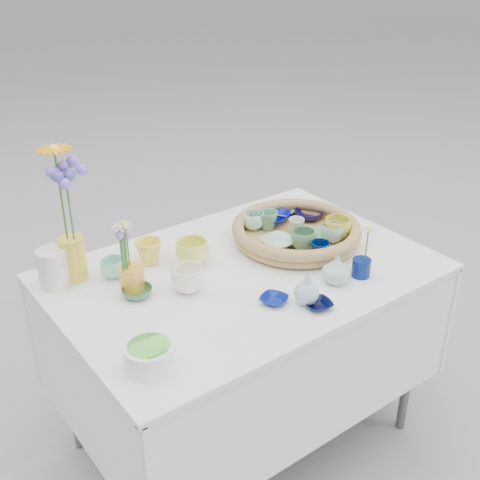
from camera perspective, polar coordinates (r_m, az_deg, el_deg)
ground at (r=2.51m, az=0.29°, el=-18.04°), size 80.00×80.00×0.00m
display_table at (r=2.51m, az=0.29°, el=-18.04°), size 1.26×0.86×0.77m
wicker_tray at (r=2.21m, az=5.35°, el=0.76°), size 0.47×0.47×0.08m
tray_ceramic_0 at (r=2.33m, az=2.86°, el=2.17°), size 0.19×0.19×0.04m
tray_ceramic_1 at (r=2.36m, az=6.53°, el=2.42°), size 0.14×0.14×0.04m
tray_ceramic_2 at (r=2.22m, az=9.21°, el=1.09°), size 0.12×0.12×0.08m
tray_ceramic_3 at (r=2.19m, az=6.73°, el=0.22°), size 0.15×0.15×0.03m
tray_ceramic_4 at (r=2.13m, az=6.01°, el=0.02°), size 0.11×0.11×0.07m
tray_ceramic_5 at (r=2.15m, az=3.65°, el=-0.23°), size 0.12×0.12×0.03m
tray_ceramic_6 at (r=2.26m, az=1.28°, el=1.85°), size 0.11×0.11×0.07m
tray_ceramic_7 at (r=2.24m, az=5.36°, el=1.36°), size 0.08×0.08×0.06m
tray_ceramic_8 at (r=2.38m, az=4.04°, el=2.56°), size 0.10×0.10×0.02m
tray_ceramic_9 at (r=2.08m, az=7.60°, el=-0.96°), size 0.08×0.08×0.06m
tray_ceramic_10 at (r=2.10m, az=2.54°, el=-0.99°), size 0.11×0.11×0.02m
tray_ceramic_11 at (r=2.19m, az=8.73°, el=0.66°), size 0.10×0.10×0.07m
tray_ceramic_12 at (r=2.26m, az=2.65°, el=1.89°), size 0.09×0.09×0.07m
loose_ceramic_0 at (r=2.08m, az=-8.63°, el=-1.14°), size 0.10×0.10×0.09m
loose_ceramic_1 at (r=2.06m, az=-4.56°, el=-1.20°), size 0.13×0.13×0.09m
loose_ceramic_2 at (r=1.92m, az=-9.74°, el=-4.90°), size 0.12×0.12×0.03m
loose_ceramic_3 at (r=1.91m, az=-4.98°, el=-3.71°), size 0.11×0.11×0.08m
loose_ceramic_4 at (r=1.87m, az=3.24°, el=-5.68°), size 0.11×0.11×0.02m
loose_ceramic_5 at (r=2.03m, az=-11.96°, el=-2.61°), size 0.10×0.10×0.06m
loose_ceramic_6 at (r=1.86m, az=7.42°, el=-6.09°), size 0.10×0.10×0.02m
fluted_bowl at (r=1.62m, az=-8.57°, el=-10.85°), size 0.14×0.14×0.07m
bud_vase_paleblue at (r=1.84m, az=6.36°, el=-4.48°), size 0.08×0.08×0.12m
bud_vase_seafoam at (r=1.97m, az=9.14°, el=-2.75°), size 0.12×0.12×0.10m
bud_vase_cobalt at (r=2.03m, az=11.42°, el=-2.58°), size 0.07×0.07×0.06m
single_daisy at (r=1.99m, az=11.93°, el=-0.43°), size 0.08×0.08×0.13m
tall_vase_yellow at (r=2.03m, az=-15.52°, el=-1.70°), size 0.10×0.10×0.15m
gerbera at (r=1.93m, az=-16.61°, el=4.07°), size 0.15×0.15×0.32m
hydrangea at (r=1.93m, az=-15.86°, el=3.09°), size 0.10×0.10×0.32m
white_pitcher at (r=2.01m, az=-17.28°, el=-2.57°), size 0.16×0.13×0.13m
daisy_cup at (r=1.94m, az=-10.19°, el=-3.61°), size 0.10×0.10×0.08m
daisy_posy at (r=1.87m, az=-10.93°, el=-0.42°), size 0.10×0.10×0.17m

